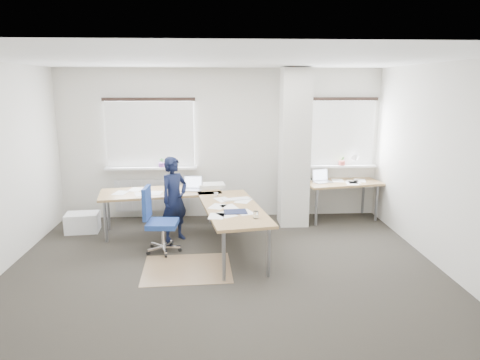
{
  "coord_description": "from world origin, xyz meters",
  "views": [
    {
      "loc": [
        -0.08,
        -5.51,
        2.5
      ],
      "look_at": [
        0.27,
        0.9,
        1.06
      ],
      "focal_mm": 32.0,
      "sensor_mm": 36.0,
      "label": 1
    }
  ],
  "objects": [
    {
      "name": "person",
      "position": [
        -0.77,
        1.2,
        0.69
      ],
      "size": [
        0.59,
        0.59,
        1.38
      ],
      "primitive_type": "imported",
      "rotation": [
        0.0,
        0.0,
        0.79
      ],
      "color": "black",
      "rests_on": "ground"
    },
    {
      "name": "desk_main",
      "position": [
        -0.4,
        1.11,
        0.69
      ],
      "size": [
        2.79,
        2.63,
        0.96
      ],
      "rotation": [
        0.0,
        0.0,
        0.16
      ],
      "color": "olive",
      "rests_on": "ground"
    },
    {
      "name": "white_crate",
      "position": [
        -2.42,
        1.7,
        0.16
      ],
      "size": [
        0.58,
        0.43,
        0.33
      ],
      "primitive_type": "cube",
      "rotation": [
        0.0,
        0.0,
        0.09
      ],
      "color": "white",
      "rests_on": "ground"
    },
    {
      "name": "ground",
      "position": [
        0.0,
        0.0,
        0.0
      ],
      "size": [
        6.0,
        6.0,
        0.0
      ],
      "primitive_type": "plane",
      "color": "black",
      "rests_on": "ground"
    },
    {
      "name": "floor_mat",
      "position": [
        -0.51,
        0.04,
        0.0
      ],
      "size": [
        1.26,
        1.08,
        0.01
      ],
      "primitive_type": "cube",
      "rotation": [
        0.0,
        0.0,
        0.05
      ],
      "color": "#7D6244",
      "rests_on": "ground"
    },
    {
      "name": "room_shell",
      "position": [
        0.18,
        0.45,
        1.75
      ],
      "size": [
        6.04,
        5.04,
        2.82
      ],
      "color": "beige",
      "rests_on": "ground"
    },
    {
      "name": "task_chair",
      "position": [
        -0.95,
        0.7,
        0.28
      ],
      "size": [
        0.55,
        0.55,
        1.02
      ],
      "rotation": [
        0.0,
        0.0,
        -0.07
      ],
      "color": "navy",
      "rests_on": "ground"
    },
    {
      "name": "desk_side",
      "position": [
        2.25,
        2.16,
        0.69
      ],
      "size": [
        1.5,
        0.93,
        1.22
      ],
      "rotation": [
        0.0,
        0.0,
        0.17
      ],
      "color": "olive",
      "rests_on": "ground"
    }
  ]
}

